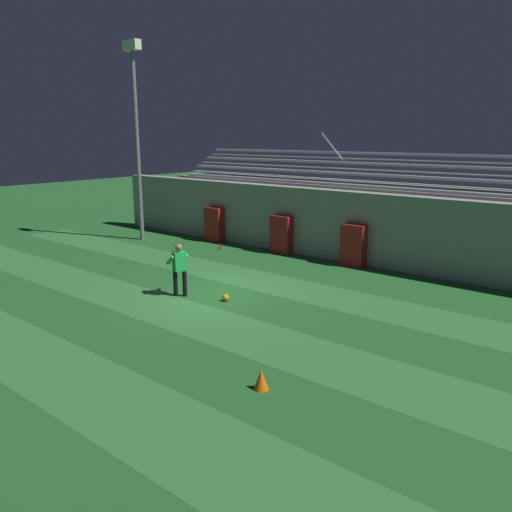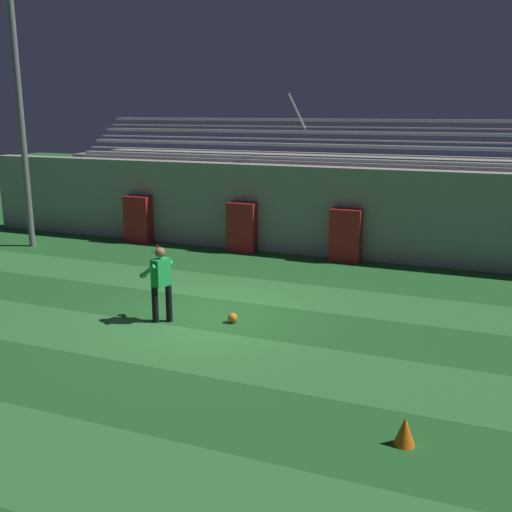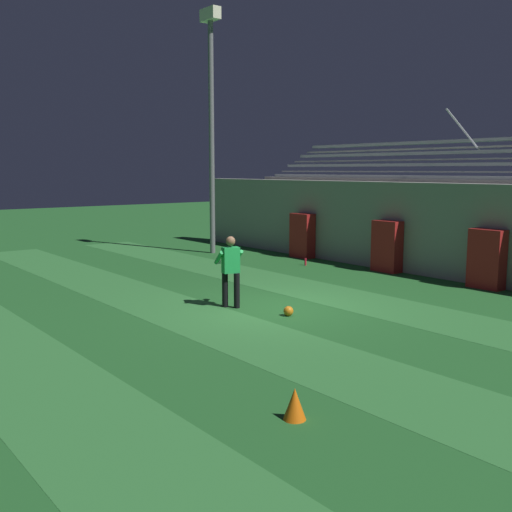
{
  "view_description": "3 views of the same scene",
  "coord_description": "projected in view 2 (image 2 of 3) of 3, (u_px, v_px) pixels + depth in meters",
  "views": [
    {
      "loc": [
        10.52,
        -10.97,
        4.92
      ],
      "look_at": [
        1.21,
        0.6,
        1.32
      ],
      "focal_mm": 35.0,
      "sensor_mm": 36.0,
      "label": 1
    },
    {
      "loc": [
        5.8,
        -11.53,
        4.52
      ],
      "look_at": [
        0.99,
        0.44,
        1.35
      ],
      "focal_mm": 42.0,
      "sensor_mm": 36.0,
      "label": 2
    },
    {
      "loc": [
        10.39,
        -8.79,
        3.19
      ],
      "look_at": [
        -0.07,
        -0.57,
        1.26
      ],
      "focal_mm": 42.0,
      "sensor_mm": 36.0,
      "label": 3
    }
  ],
  "objects": [
    {
      "name": "bleacher_stand",
      "position": [
        316.0,
        198.0,
        20.86
      ],
      "size": [
        18.0,
        3.35,
        5.03
      ],
      "color": "#999691",
      "rests_on": "ground"
    },
    {
      "name": "turf_stripe_near",
      "position": [
        13.0,
        450.0,
        8.16
      ],
      "size": [
        28.0,
        2.02,
        0.01
      ],
      "primitive_type": "cube",
      "color": "#337A38",
      "rests_on": "ground"
    },
    {
      "name": "soccer_ball",
      "position": [
        233.0,
        318.0,
        13.01
      ],
      "size": [
        0.22,
        0.22,
        0.22
      ],
      "primitive_type": "sphere",
      "color": "orange",
      "rests_on": "ground"
    },
    {
      "name": "turf_stripe_mid",
      "position": [
        164.0,
        345.0,
        11.8
      ],
      "size": [
        28.0,
        2.02,
        0.01
      ],
      "primitive_type": "cube",
      "color": "#337A38",
      "rests_on": "ground"
    },
    {
      "name": "back_wall",
      "position": [
        298.0,
        210.0,
        19.09
      ],
      "size": [
        24.0,
        0.6,
        2.8
      ],
      "primitive_type": "cube",
      "color": "#999691",
      "rests_on": "ground"
    },
    {
      "name": "padding_pillar_gate_right",
      "position": [
        346.0,
        235.0,
        18.12
      ],
      "size": [
        0.94,
        0.44,
        1.61
      ],
      "primitive_type": "cube",
      "color": "#B21E1E",
      "rests_on": "ground"
    },
    {
      "name": "padding_pillar_gate_left",
      "position": [
        242.0,
        227.0,
        19.36
      ],
      "size": [
        0.94,
        0.44,
        1.61
      ],
      "primitive_type": "cube",
      "color": "#B21E1E",
      "rests_on": "ground"
    },
    {
      "name": "ground_plane",
      "position": [
        208.0,
        314.0,
        13.57
      ],
      "size": [
        80.0,
        80.0,
        0.0
      ],
      "primitive_type": "plane",
      "color": "#236028"
    },
    {
      "name": "padding_pillar_far_left",
      "position": [
        138.0,
        219.0,
        20.78
      ],
      "size": [
        0.94,
        0.44,
        1.61
      ],
      "primitive_type": "cube",
      "color": "#B21E1E",
      "rests_on": "ground"
    },
    {
      "name": "traffic_cone",
      "position": [
        405.0,
        431.0,
        8.24
      ],
      "size": [
        0.3,
        0.3,
        0.42
      ],
      "primitive_type": "cone",
      "color": "orange",
      "rests_on": "ground"
    },
    {
      "name": "water_bottle",
      "position": [
        158.0,
        249.0,
        19.37
      ],
      "size": [
        0.07,
        0.07,
        0.24
      ],
      "primitive_type": "cylinder",
      "color": "red",
      "rests_on": "ground"
    },
    {
      "name": "goalkeeper",
      "position": [
        161.0,
        280.0,
        12.88
      ],
      "size": [
        0.66,
        0.68,
        1.67
      ],
      "color": "black",
      "rests_on": "ground"
    },
    {
      "name": "turf_stripe_far",
      "position": [
        244.0,
        289.0,
        15.44
      ],
      "size": [
        28.0,
        2.02,
        0.01
      ],
      "primitive_type": "cube",
      "color": "#337A38",
      "rests_on": "ground"
    },
    {
      "name": "floodlight_pole",
      "position": [
        17.0,
        74.0,
        19.0
      ],
      "size": [
        0.9,
        0.36,
        9.03
      ],
      "color": "slate",
      "rests_on": "ground"
    }
  ]
}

